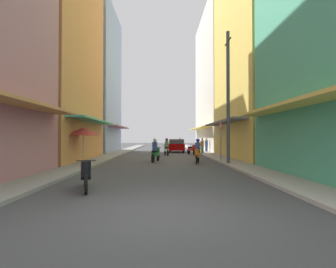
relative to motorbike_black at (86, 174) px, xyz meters
name	(u,v)px	position (x,y,z in m)	size (l,w,h in m)	color
ground_plane	(162,154)	(2.29, 17.34, -0.50)	(103.51, 103.51, 0.00)	#424244
sidewalk_left	(118,153)	(-2.15, 17.34, -0.44)	(1.52, 55.05, 0.12)	gray
sidewalk_right	(205,153)	(6.74, 17.34, -0.44)	(1.52, 55.05, 0.12)	#ADA89E
building_left_mid	(45,33)	(-5.91, 9.75, 8.47)	(7.05, 8.95, 17.97)	#D88C4C
building_left_far	(88,81)	(-5.91, 19.57, 7.38)	(7.05, 8.71, 15.79)	#8CA5CC
building_right_mid	(266,44)	(10.50, 11.36, 8.48)	(7.05, 10.27, 17.99)	#EFD159
building_right_far	(226,82)	(10.50, 23.47, 8.19)	(7.05, 13.29, 17.40)	silver
motorbike_black	(86,174)	(0.00, 0.00, 0.00)	(0.75, 1.74, 0.96)	black
motorbike_green	(156,151)	(1.90, 8.83, 0.20)	(0.67, 1.77, 1.58)	black
motorbike_white	(166,148)	(2.72, 14.77, 0.20)	(0.59, 1.80, 1.58)	black
motorbike_red	(192,149)	(5.15, 15.64, 0.00)	(0.77, 1.73, 0.96)	black
motorbike_maroon	(154,147)	(1.27, 23.17, 0.00)	(0.55, 1.81, 0.96)	black
motorbike_blue	(180,144)	(5.06, 30.12, 0.20)	(0.56, 1.80, 1.58)	black
motorbike_orange	(198,152)	(4.60, 7.96, 0.20)	(0.64, 1.78, 1.58)	black
parked_car	(177,145)	(3.98, 19.98, 0.24)	(2.05, 4.22, 1.45)	#8C0000
pedestrian_far	(202,146)	(6.32, 16.64, 0.29)	(0.34, 0.34, 1.59)	#598C59
pedestrian_crossing	(206,144)	(7.17, 19.09, 0.43)	(0.44, 0.44, 1.66)	#334C8C
vendor_umbrella	(83,131)	(-2.39, 7.21, 1.49)	(1.94, 1.94, 2.22)	#99999E
utility_pole	(228,97)	(6.23, 6.73, 3.53)	(0.20, 1.20, 7.90)	#4C4C4F
street_sign_no_entry	(221,136)	(6.13, 8.13, 1.21)	(0.07, 0.60, 2.65)	gray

